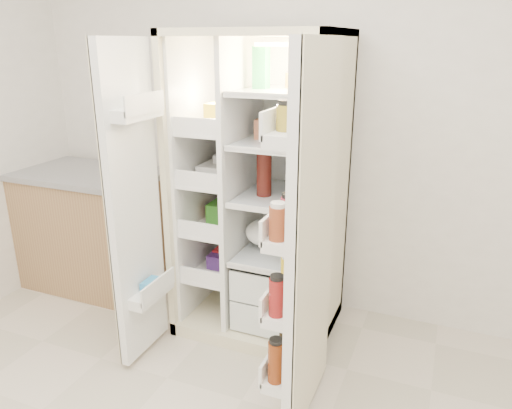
% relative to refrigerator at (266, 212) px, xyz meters
% --- Properties ---
extents(wall_back, '(4.00, 0.02, 2.70)m').
position_rel_refrigerator_xyz_m(wall_back, '(0.17, 0.35, 0.61)').
color(wall_back, white).
rests_on(wall_back, floor).
extents(refrigerator, '(0.92, 0.70, 1.80)m').
position_rel_refrigerator_xyz_m(refrigerator, '(0.00, 0.00, 0.00)').
color(refrigerator, beige).
rests_on(refrigerator, floor).
extents(freezer_door, '(0.15, 0.40, 1.72)m').
position_rel_refrigerator_xyz_m(freezer_door, '(-0.51, -0.60, 0.15)').
color(freezer_door, white).
rests_on(freezer_door, floor).
extents(fridge_door, '(0.17, 0.58, 1.72)m').
position_rel_refrigerator_xyz_m(fridge_door, '(0.47, -0.70, 0.13)').
color(fridge_door, white).
rests_on(fridge_door, floor).
extents(kitchen_counter, '(1.19, 0.64, 0.87)m').
position_rel_refrigerator_xyz_m(kitchen_counter, '(-1.42, -0.01, -0.31)').
color(kitchen_counter, '#99794C').
rests_on(kitchen_counter, floor).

